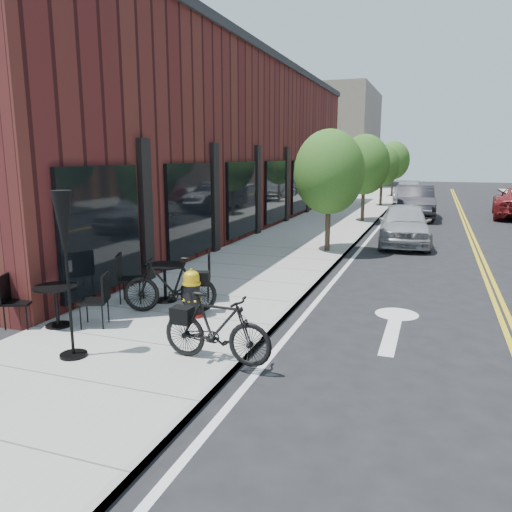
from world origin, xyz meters
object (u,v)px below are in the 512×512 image
at_px(fire_hydrant, 192,294).
at_px(parked_car_b, 415,202).
at_px(bistro_set_c, 165,277).
at_px(bicycle_left, 170,285).
at_px(patio_umbrella, 65,239).
at_px(parked_car_a, 404,224).
at_px(bicycle_right, 216,328).
at_px(bistro_set_b, 56,300).
at_px(parked_car_c, 408,192).

height_order(fire_hydrant, parked_car_b, parked_car_b).
height_order(bistro_set_c, parked_car_b, parked_car_b).
relative_size(bicycle_left, patio_umbrella, 0.73).
bearing_deg(bistro_set_c, parked_car_a, 42.50).
bearing_deg(bistro_set_c, bicycle_right, -71.13).
bearing_deg(bicycle_left, bistro_set_c, -161.08).
distance_m(bistro_set_c, patio_umbrella, 3.33).
xyz_separation_m(fire_hydrant, parked_car_b, (3.21, 18.37, 0.27)).
distance_m(bistro_set_b, patio_umbrella, 2.04).
relative_size(bistro_set_b, patio_umbrella, 0.72).
bearing_deg(patio_umbrella, fire_hydrant, 70.89).
bearing_deg(parked_car_c, bistro_set_b, -102.43).
height_order(fire_hydrant, bicycle_left, bicycle_left).
bearing_deg(patio_umbrella, bistro_set_c, 93.32).
relative_size(bicycle_left, parked_car_a, 0.42).
xyz_separation_m(parked_car_b, parked_car_c, (-0.80, 9.20, -0.11)).
bearing_deg(bistro_set_c, fire_hydrant, -59.80).
bearing_deg(bicycle_left, patio_umbrella, -24.51).
bearing_deg(parked_car_a, bicycle_right, -103.70).
xyz_separation_m(bicycle_left, bistro_set_c, (-0.47, 0.64, -0.04)).
distance_m(bicycle_left, parked_car_c, 27.64).
xyz_separation_m(fire_hydrant, bistro_set_c, (-0.99, 0.72, 0.07)).
bearing_deg(parked_car_b, patio_umbrella, -105.64).
height_order(bicycle_right, parked_car_c, parked_car_c).
bearing_deg(bicycle_right, bistro_set_c, 44.75).
height_order(fire_hydrant, patio_umbrella, patio_umbrella).
xyz_separation_m(bistro_set_c, parked_car_c, (3.40, 26.85, 0.09)).
xyz_separation_m(bistro_set_c, parked_car_b, (4.20, 17.64, 0.20)).
distance_m(fire_hydrant, parked_car_a, 10.70).
bearing_deg(parked_car_c, bicycle_left, -99.85).
height_order(bicycle_left, bicycle_right, bicycle_left).
bearing_deg(bicycle_left, fire_hydrant, 62.99).
relative_size(bicycle_left, parked_car_c, 0.37).
bearing_deg(bistro_set_c, parked_car_c, 59.18).
distance_m(bistro_set_c, parked_car_a, 10.37).
height_order(bicycle_right, parked_car_a, parked_car_a).
height_order(bistro_set_c, parked_car_c, parked_car_c).
height_order(bistro_set_b, parked_car_c, parked_car_c).
xyz_separation_m(bicycle_left, parked_car_c, (2.93, 27.48, 0.05)).
bearing_deg(parked_car_b, parked_car_c, 90.32).
bearing_deg(parked_car_c, bistro_set_c, -100.99).
bearing_deg(bicycle_right, bistro_set_b, 84.11).
relative_size(fire_hydrant, parked_car_c, 0.19).
relative_size(fire_hydrant, parked_car_a, 0.21).
xyz_separation_m(parked_car_a, parked_car_c, (-0.80, 17.36, -0.02)).
distance_m(bicycle_right, parked_car_b, 20.24).
bearing_deg(bistro_set_b, patio_umbrella, -62.56).
bearing_deg(fire_hydrant, parked_car_c, 81.53).
xyz_separation_m(bicycle_right, patio_umbrella, (-2.12, -0.56, 1.27)).
bearing_deg(bistro_set_c, patio_umbrella, -110.28).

